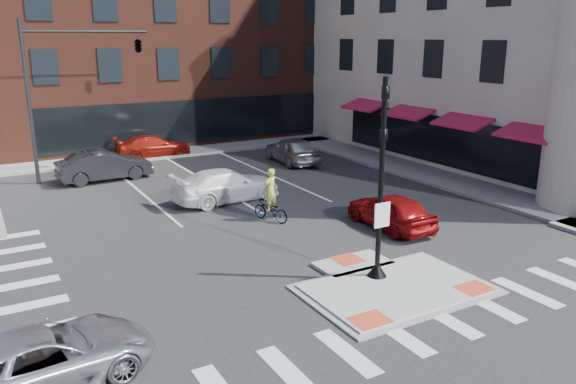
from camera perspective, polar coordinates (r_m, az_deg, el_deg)
ground at (r=17.29m, az=9.82°, el=-9.21°), size 120.00×120.00×0.00m
refuge_island at (r=17.09m, az=10.38°, el=-9.35°), size 5.40×4.65×0.13m
sidewalk_e at (r=31.22m, az=13.51°, el=1.96°), size 3.00×24.00×0.15m
sidewalk_n at (r=37.13m, az=-8.47°, el=4.35°), size 26.00×3.00×0.15m
building_n at (r=45.90m, az=-13.67°, el=15.91°), size 24.40×18.40×15.50m
building_e at (r=39.50m, az=24.61°, el=15.46°), size 21.90×23.90×17.70m
building_far_left at (r=64.29m, az=-24.91°, el=12.21°), size 10.00×12.00×10.00m
building_far_right at (r=68.71m, az=-14.07°, el=14.12°), size 12.00×12.00×12.00m
signal_pole at (r=16.74m, az=9.33°, el=-1.39°), size 0.60×0.60×5.98m
mast_arm_signal at (r=30.72m, az=-17.64°, el=13.04°), size 6.10×2.24×8.00m
silver_suv at (r=13.32m, az=-23.59°, el=-15.23°), size 4.89×2.77×1.29m
red_sedan at (r=22.00m, az=10.40°, el=-1.87°), size 1.65×4.03×1.37m
white_pickup at (r=25.32m, az=-6.27°, el=0.70°), size 5.16×2.48×1.45m
bg_car_dark at (r=30.29m, az=-18.14°, el=2.56°), size 4.78×1.91×1.54m
bg_car_silver at (r=32.84m, az=0.43°, el=4.31°), size 2.17×4.69×1.56m
bg_car_red at (r=35.43m, az=-13.55°, el=4.53°), size 4.60×1.89×1.33m
cyclist at (r=22.42m, az=-1.80°, el=-1.18°), size 1.17×1.80×2.16m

